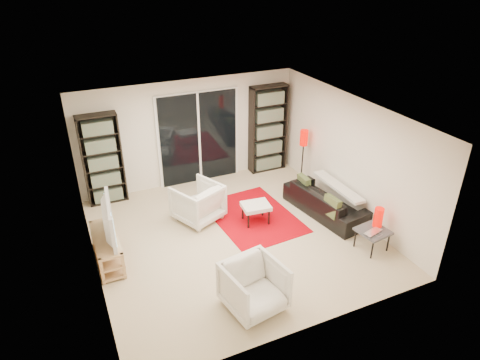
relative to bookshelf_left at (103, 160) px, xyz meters
name	(u,v)px	position (x,y,z in m)	size (l,w,h in m)	color
floor	(234,236)	(1.95, -2.33, -0.98)	(5.00, 5.00, 0.00)	beige
wall_back	(189,133)	(1.95, 0.17, 0.22)	(5.00, 0.02, 2.40)	#EEE3CE
wall_front	(311,261)	(1.95, -4.83, 0.22)	(5.00, 0.02, 2.40)	#EEE3CE
wall_left	(87,210)	(-0.55, -2.33, 0.22)	(0.02, 5.00, 2.40)	#EEE3CE
wall_right	(350,156)	(4.45, -2.33, 0.22)	(0.02, 5.00, 2.40)	#EEE3CE
ceiling	(234,115)	(1.95, -2.33, 1.42)	(5.00, 5.00, 0.02)	white
sliding_door	(199,138)	(2.15, 0.13, 0.07)	(1.92, 0.08, 2.16)	white
bookshelf_left	(103,160)	(0.00, 0.00, 0.00)	(0.80, 0.30, 1.95)	black
bookshelf_right	(268,129)	(3.85, 0.00, 0.07)	(0.90, 0.30, 2.10)	black
tv_stand	(107,248)	(-0.34, -2.11, -0.71)	(0.40, 1.24, 0.50)	tan
tv	(103,220)	(-0.32, -2.11, -0.15)	(1.14, 0.15, 0.66)	black
rug	(253,216)	(2.56, -1.87, -0.97)	(1.52, 2.05, 0.01)	#B0000A
sofa	(326,201)	(3.97, -2.34, -0.70)	(1.88, 0.73, 0.55)	black
armchair_back	(198,202)	(1.53, -1.48, -0.59)	(0.82, 0.84, 0.77)	white
armchair_front	(254,287)	(1.48, -4.14, -0.59)	(0.81, 0.84, 0.76)	white
ottoman	(256,207)	(2.53, -2.05, -0.63)	(0.58, 0.49, 0.40)	white
side_table	(373,232)	(4.04, -3.71, -0.62)	(0.57, 0.57, 0.40)	#444449
laptop	(375,233)	(3.99, -3.82, -0.56)	(0.36, 0.23, 0.03)	silver
table_lamp	(378,217)	(4.19, -3.62, -0.39)	(0.16, 0.16, 0.36)	#E40800
floor_lamp	(304,144)	(4.24, -0.98, 0.01)	(0.20, 0.20, 1.30)	black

